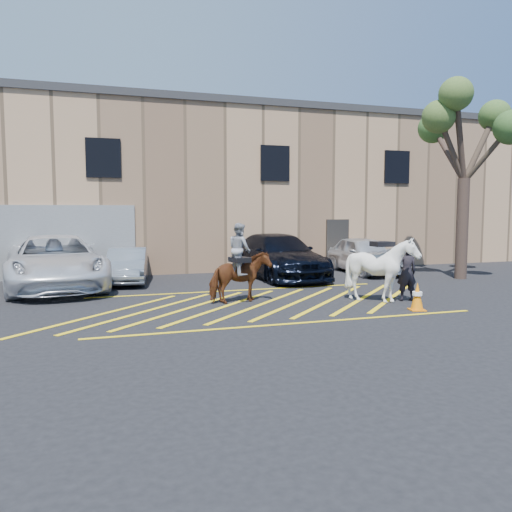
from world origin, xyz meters
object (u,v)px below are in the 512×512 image
object	(u,v)px
saddled_white	(382,269)
handler	(407,272)
car_white_pickup	(55,262)
traffic_cone	(417,296)
mounted_bay	(240,271)
tree	(466,127)
car_blue_suv	(278,256)
car_silver_sedan	(128,265)
car_white_suv	(364,255)

from	to	relation	value
saddled_white	handler	bearing A→B (deg)	-2.46
car_white_pickup	traffic_cone	world-z (taller)	car_white_pickup
mounted_bay	tree	bearing A→B (deg)	13.45
handler	tree	world-z (taller)	tree
mounted_bay	traffic_cone	world-z (taller)	mounted_bay
car_blue_suv	mounted_bay	distance (m)	5.52
car_white_pickup	car_blue_suv	bearing A→B (deg)	-4.18
car_silver_sedan	car_white_suv	bearing A→B (deg)	6.55
car_blue_suv	saddled_white	xyz separation A→B (m)	(0.94, -5.83, 0.10)
car_blue_suv	handler	world-z (taller)	car_blue_suv
mounted_bay	car_white_pickup	bearing A→B (deg)	139.84
car_silver_sedan	car_white_suv	xyz separation A→B (m)	(9.55, -0.14, 0.14)
car_silver_sedan	traffic_cone	size ratio (longest dim) A/B	5.22
car_white_suv	tree	world-z (taller)	tree
mounted_bay	traffic_cone	size ratio (longest dim) A/B	3.08
handler	tree	size ratio (longest dim) A/B	0.22
car_white_suv	traffic_cone	xyz separation A→B (m)	(-2.69, -7.39, -0.40)
saddled_white	tree	distance (m)	8.07
tree	traffic_cone	bearing A→B (deg)	-138.47
car_white_pickup	car_silver_sedan	world-z (taller)	car_white_pickup
traffic_cone	car_white_pickup	bearing A→B (deg)	143.68
traffic_cone	tree	bearing A→B (deg)	41.53
car_white_pickup	tree	xyz separation A→B (m)	(14.52, -2.07, 4.80)
car_silver_sedan	mounted_bay	distance (m)	5.78
handler	tree	xyz separation A→B (m)	(4.76, 3.42, 4.87)
car_white_pickup	car_white_suv	bearing A→B (deg)	-3.90
tree	handler	bearing A→B (deg)	-144.30
car_blue_suv	handler	size ratio (longest dim) A/B	3.52
handler	saddled_white	size ratio (longest dim) A/B	0.88
mounted_bay	traffic_cone	xyz separation A→B (m)	(4.09, -2.45, -0.54)
mounted_bay	handler	bearing A→B (deg)	-14.20
handler	traffic_cone	bearing A→B (deg)	74.87
traffic_cone	car_white_suv	bearing A→B (deg)	69.97
saddled_white	car_silver_sedan	bearing A→B (deg)	136.73
car_silver_sedan	tree	distance (m)	13.47
car_blue_suv	car_white_suv	size ratio (longest dim) A/B	1.29
saddled_white	traffic_cone	size ratio (longest dim) A/B	2.54
car_silver_sedan	handler	size ratio (longest dim) A/B	2.32
car_white_suv	saddled_white	bearing A→B (deg)	-113.49
car_white_pickup	tree	bearing A→B (deg)	-14.97
handler	traffic_cone	world-z (taller)	handler
car_white_pickup	saddled_white	size ratio (longest dim) A/B	3.45
traffic_cone	saddled_white	bearing A→B (deg)	100.80
car_white_pickup	car_white_suv	world-z (taller)	car_white_pickup
car_blue_suv	mounted_bay	world-z (taller)	mounted_bay
mounted_bay	car_white_suv	bearing A→B (deg)	36.02
car_silver_sedan	mounted_bay	world-z (taller)	mounted_bay
car_blue_suv	mounted_bay	bearing A→B (deg)	-124.83
car_white_pickup	tree	size ratio (longest dim) A/B	0.88
car_blue_suv	handler	bearing A→B (deg)	-76.62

